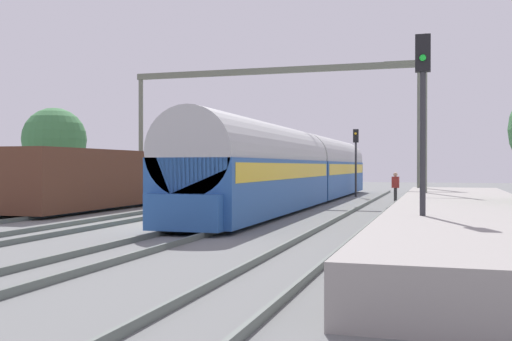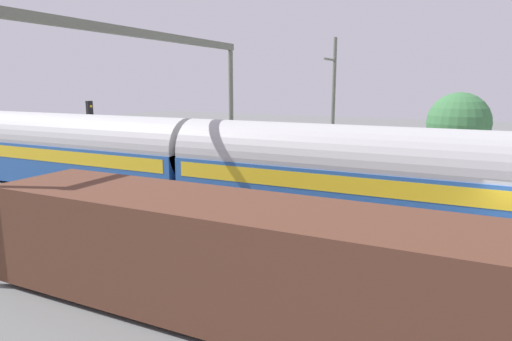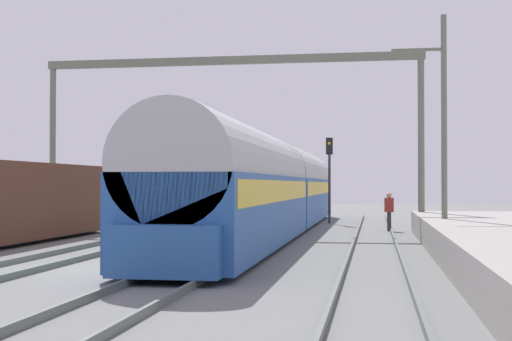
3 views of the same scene
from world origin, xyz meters
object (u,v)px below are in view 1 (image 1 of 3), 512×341
at_px(freight_car, 100,179).
at_px(passenger_train, 302,168).
at_px(person_crossing, 395,185).
at_px(railway_signal_near, 423,114).
at_px(railway_signal_far, 356,153).
at_px(catenary_gantry, 271,100).

bearing_deg(freight_car, passenger_train, 38.24).
bearing_deg(person_crossing, railway_signal_near, 100.95).
distance_m(railway_signal_near, railway_signal_far, 26.64).
distance_m(railway_signal_far, catenary_gantry, 8.61).
bearing_deg(railway_signal_far, passenger_train, -103.02).
bearing_deg(person_crossing, catenary_gantry, 13.01).
xyz_separation_m(railway_signal_near, catenary_gantry, (-9.07, 19.19, 2.59)).
relative_size(freight_car, person_crossing, 7.51).
xyz_separation_m(railway_signal_far, catenary_gantry, (-4.07, -6.98, 2.98)).
height_order(freight_car, railway_signal_far, railway_signal_far).
xyz_separation_m(freight_car, catenary_gantry, (6.44, 8.09, 4.48)).
relative_size(freight_car, railway_signal_far, 2.83).
height_order(person_crossing, railway_signal_far, railway_signal_far).
height_order(freight_car, railway_signal_near, railway_signal_near).
xyz_separation_m(freight_car, railway_signal_far, (10.51, 15.06, 1.50)).
height_order(railway_signal_far, catenary_gantry, catenary_gantry).
distance_m(passenger_train, railway_signal_near, 19.21).
relative_size(freight_car, railway_signal_near, 2.47).
height_order(railway_signal_near, railway_signal_far, railway_signal_near).
bearing_deg(railway_signal_far, railway_signal_near, -79.18).
xyz_separation_m(passenger_train, catenary_gantry, (-2.15, 1.31, 3.98)).
distance_m(freight_car, catenary_gantry, 11.27).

